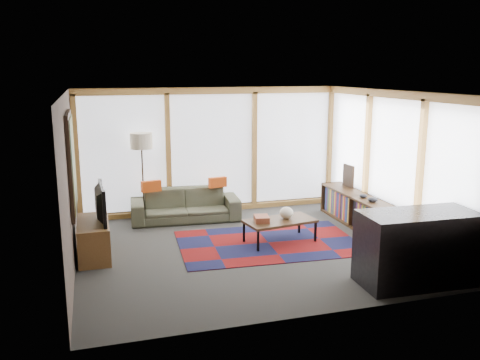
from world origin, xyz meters
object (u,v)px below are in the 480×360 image
object	(u,v)px
bookshelf	(359,211)
bar_counter	(417,248)
tv_console	(94,239)
floor_lamp	(143,177)
sofa	(185,205)
television	(96,203)
coffee_table	(280,231)

from	to	relation	value
bookshelf	bar_counter	world-z (taller)	bar_counter
tv_console	floor_lamp	bearing A→B (deg)	61.83
bookshelf	tv_console	size ratio (longest dim) A/B	2.10
sofa	floor_lamp	xyz separation A→B (m)	(-0.79, 0.25, 0.56)
floor_lamp	television	xyz separation A→B (m)	(-0.92, -1.82, 0.00)
floor_lamp	television	bearing A→B (deg)	-116.96
sofa	bar_counter	xyz separation A→B (m)	(2.56, -3.94, 0.20)
sofa	coffee_table	bearing A→B (deg)	-49.03
floor_lamp	tv_console	distance (m)	2.17
tv_console	television	bearing A→B (deg)	23.53
tv_console	bar_counter	world-z (taller)	bar_counter
floor_lamp	bar_counter	bearing A→B (deg)	-51.43
bookshelf	coffee_table	bearing A→B (deg)	-166.60
floor_lamp	bar_counter	size ratio (longest dim) A/B	1.08
bookshelf	television	distance (m)	4.86
sofa	bar_counter	distance (m)	4.70
coffee_table	television	xyz separation A→B (m)	(-3.04, 0.22, 0.67)
television	tv_console	bearing A→B (deg)	111.50
sofa	television	xyz separation A→B (m)	(-1.71, -1.57, 0.56)
coffee_table	bookshelf	bearing A→B (deg)	13.40
sofa	television	bearing A→B (deg)	-133.24
tv_console	bookshelf	bearing A→B (deg)	2.69
floor_lamp	coffee_table	size ratio (longest dim) A/B	1.45
sofa	bookshelf	distance (m)	3.40
tv_console	bar_counter	size ratio (longest dim) A/B	0.72
coffee_table	television	bearing A→B (deg)	175.82
floor_lamp	television	size ratio (longest dim) A/B	1.72
floor_lamp	television	distance (m)	2.04
sofa	tv_console	distance (m)	2.39
coffee_table	tv_console	bearing A→B (deg)	176.42
sofa	bar_counter	world-z (taller)	bar_counter
floor_lamp	coffee_table	world-z (taller)	floor_lamp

